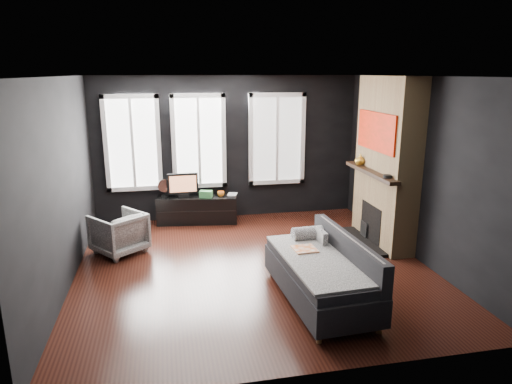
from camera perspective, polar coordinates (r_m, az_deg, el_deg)
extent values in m
plane|color=black|center=(6.74, -0.33, -9.35)|extent=(5.00, 5.00, 0.00)
plane|color=white|center=(6.15, -0.37, 14.26)|extent=(5.00, 5.00, 0.00)
cube|color=black|center=(8.73, -3.53, 5.48)|extent=(5.00, 0.02, 2.70)
cube|color=black|center=(6.33, -23.13, 0.76)|extent=(0.02, 5.00, 2.70)
cube|color=black|center=(7.21, 19.57, 2.68)|extent=(0.02, 5.00, 2.70)
cube|color=gray|center=(6.12, 8.17, -6.07)|extent=(0.08, 0.29, 0.29)
imported|color=silver|center=(7.44, -16.79, -4.69)|extent=(0.95, 0.94, 0.71)
imported|color=orange|center=(8.51, -4.42, -0.13)|extent=(0.13, 0.11, 0.13)
imported|color=#B8AD94|center=(8.62, -3.54, 0.43)|extent=(0.17, 0.07, 0.23)
cube|color=#35793D|center=(8.49, -6.27, -0.25)|extent=(0.26, 0.21, 0.12)
imported|color=orange|center=(7.92, 12.89, 3.95)|extent=(0.20, 0.21, 0.18)
cylinder|color=black|center=(7.05, 16.15, 1.88)|extent=(0.17, 0.17, 0.04)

